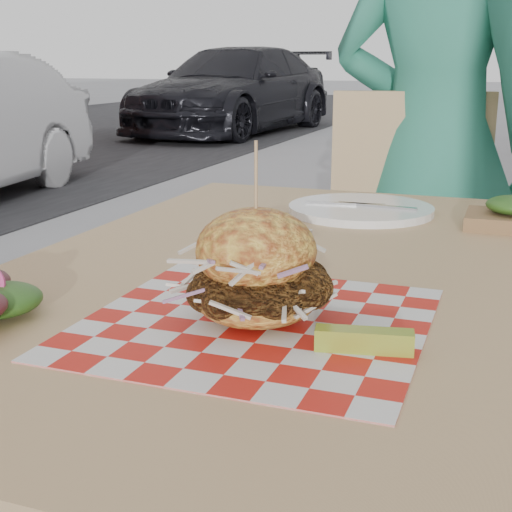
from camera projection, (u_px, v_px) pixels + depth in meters
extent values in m
imported|color=#2C7F67|center=(432.00, 148.00, 1.91)|extent=(0.65, 0.49, 1.60)
imported|color=black|center=(235.00, 90.00, 10.55)|extent=(2.18, 4.46, 1.25)
cube|color=tan|center=(304.00, 278.00, 1.00)|extent=(0.80, 1.20, 0.04)
cylinder|color=#333338|center=(228.00, 352.00, 1.70)|extent=(0.05, 0.05, 0.71)
cube|color=tan|center=(392.00, 295.00, 1.81)|extent=(0.50, 0.50, 0.04)
cube|color=tan|center=(394.00, 185.00, 1.94)|extent=(0.42, 0.13, 0.50)
cylinder|color=#333338|center=(315.00, 407.00, 1.73)|extent=(0.03, 0.03, 0.43)
cylinder|color=#333338|center=(468.00, 417.00, 1.68)|extent=(0.03, 0.03, 0.43)
cylinder|color=#333338|center=(323.00, 350.00, 2.07)|extent=(0.03, 0.03, 0.43)
cylinder|color=#333338|center=(449.00, 356.00, 2.02)|extent=(0.03, 0.03, 0.43)
cube|color=red|center=(256.00, 322.00, 0.77)|extent=(0.36, 0.36, 0.00)
ellipsoid|color=gold|center=(256.00, 301.00, 0.77)|extent=(0.13, 0.13, 0.04)
ellipsoid|color=brown|center=(256.00, 286.00, 0.76)|extent=(0.14, 0.13, 0.07)
ellipsoid|color=gold|center=(256.00, 250.00, 0.75)|extent=(0.13, 0.13, 0.09)
cylinder|color=tan|center=(256.00, 188.00, 0.73)|extent=(0.00, 0.00, 0.10)
cube|color=olive|center=(364.00, 340.00, 0.69)|extent=(0.10, 0.04, 0.02)
cylinder|color=white|center=(361.00, 209.00, 1.33)|extent=(0.27, 0.27, 0.01)
cube|color=silver|center=(345.00, 204.00, 1.34)|extent=(0.15, 0.03, 0.00)
cube|color=silver|center=(377.00, 206.00, 1.32)|extent=(0.15, 0.03, 0.00)
cube|color=brown|center=(512.00, 221.00, 1.21)|extent=(0.15, 0.12, 0.02)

